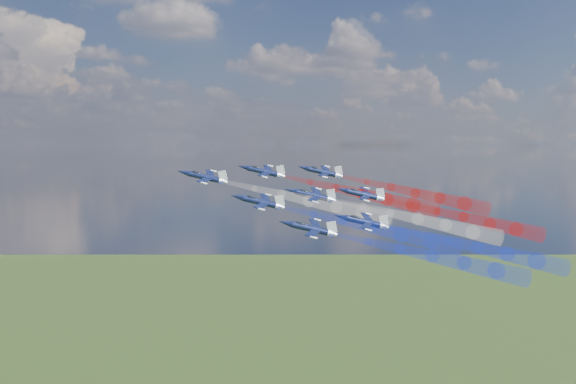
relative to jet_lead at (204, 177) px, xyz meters
name	(u,v)px	position (x,y,z in m)	size (l,w,h in m)	color
jet_lead	(204,177)	(0.00, 0.00, 0.00)	(9.35, 11.69, 3.12)	black
trail_lead	(309,201)	(21.02, -9.06, -5.09)	(3.90, 36.57, 3.90)	white
jet_inner_left	(260,202)	(8.67, -13.12, -4.66)	(9.35, 11.69, 3.12)	black
trail_inner_left	(372,227)	(29.69, -22.18, -9.75)	(3.90, 36.57, 3.90)	#1B36EB
jet_inner_right	(263,171)	(15.15, 5.16, 0.82)	(9.35, 11.69, 3.12)	black
trail_inner_right	(361,194)	(36.17, -3.90, -4.27)	(3.90, 36.57, 3.90)	red
jet_outer_left	(310,228)	(14.61, -26.19, -8.83)	(9.35, 11.69, 3.12)	black
trail_outer_left	(432,256)	(35.63, -35.25, -13.92)	(3.90, 36.57, 3.90)	#1B36EB
jet_center_third	(312,195)	(22.06, -8.55, -3.99)	(9.35, 11.69, 3.12)	black
trail_center_third	(418,219)	(43.08, -17.61, -9.07)	(3.90, 36.57, 3.90)	white
jet_outer_right	(322,172)	(31.35, 8.27, 0.40)	(9.35, 11.69, 3.12)	black
trail_outer_right	(415,193)	(52.37, -0.79, -4.69)	(3.90, 36.57, 3.90)	red
jet_rear_left	(364,222)	(28.18, -21.36, -8.62)	(9.35, 11.69, 3.12)	black
trail_rear_left	(477,248)	(49.20, -30.42, -13.70)	(3.90, 36.57, 3.90)	#1B36EB
jet_rear_right	(362,194)	(35.32, -6.14, -4.26)	(9.35, 11.69, 3.12)	black
trail_rear_right	(463,217)	(56.34, -15.20, -9.35)	(3.90, 36.57, 3.90)	red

